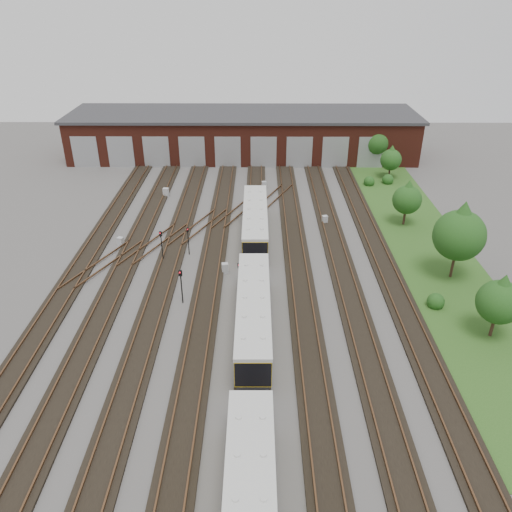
{
  "coord_description": "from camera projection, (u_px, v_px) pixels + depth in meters",
  "views": [
    {
      "loc": [
        2.37,
        -34.07,
        23.03
      ],
      "look_at": [
        2.13,
        4.21,
        2.0
      ],
      "focal_mm": 35.0,
      "sensor_mm": 36.0,
      "label": 1
    }
  ],
  "objects": [
    {
      "name": "relay_cabinet_3",
      "position": [
        264.0,
        185.0,
        63.39
      ],
      "size": [
        0.63,
        0.57,
        0.9
      ],
      "primitive_type": "cube",
      "rotation": [
        0.0,
        0.0,
        0.24
      ],
      "color": "#ABADB0",
      "rests_on": "ground"
    },
    {
      "name": "bush_0",
      "position": [
        436.0,
        299.0,
        40.02
      ],
      "size": [
        1.4,
        1.4,
        1.4
      ],
      "primitive_type": "sphere",
      "color": "#1A4012",
      "rests_on": "ground"
    },
    {
      "name": "bush_1",
      "position": [
        369.0,
        180.0,
        64.21
      ],
      "size": [
        1.39,
        1.39,
        1.39
      ],
      "primitive_type": "sphere",
      "color": "#1A4012",
      "rests_on": "ground"
    },
    {
      "name": "ground",
      "position": [
        230.0,
        302.0,
        40.96
      ],
      "size": [
        120.0,
        120.0,
        0.0
      ],
      "primitive_type": "plane",
      "color": "#4A4845",
      "rests_on": "ground"
    },
    {
      "name": "bush_2",
      "position": [
        388.0,
        178.0,
        64.73
      ],
      "size": [
        1.46,
        1.46,
        1.46
      ],
      "primitive_type": "sphere",
      "color": "#1A4012",
      "rests_on": "ground"
    },
    {
      "name": "track_network",
      "position": [
        228.0,
        297.0,
        41.42
      ],
      "size": [
        30.4,
        70.0,
        0.33
      ],
      "color": "black",
      "rests_on": "ground"
    },
    {
      "name": "relay_cabinet_1",
      "position": [
        166.0,
        192.0,
        60.85
      ],
      "size": [
        0.7,
        0.61,
        1.08
      ],
      "primitive_type": "cube",
      "rotation": [
        0.0,
        0.0,
        -0.11
      ],
      "color": "#ABADB0",
      "rests_on": "ground"
    },
    {
      "name": "signal_mast_3",
      "position": [
        239.0,
        272.0,
        42.11
      ],
      "size": [
        0.23,
        0.21,
        2.42
      ],
      "rotation": [
        0.0,
        0.0,
        -0.12
      ],
      "color": "black",
      "rests_on": "ground"
    },
    {
      "name": "metro_train",
      "position": [
        254.0,
        313.0,
        36.56
      ],
      "size": [
        2.49,
        45.41,
        2.77
      ],
      "rotation": [
        0.0,
        0.0,
        0.01
      ],
      "color": "black",
      "rests_on": "ground"
    },
    {
      "name": "signal_mast_2",
      "position": [
        188.0,
        238.0,
        47.25
      ],
      "size": [
        0.24,
        0.23,
        2.85
      ],
      "rotation": [
        0.0,
        0.0,
        0.21
      ],
      "color": "black",
      "rests_on": "ground"
    },
    {
      "name": "tree_2",
      "position": [
        460.0,
        230.0,
        42.16
      ],
      "size": [
        4.39,
        4.39,
        7.28
      ],
      "color": "#362118",
      "rests_on": "ground"
    },
    {
      "name": "maintenance_shed",
      "position": [
        243.0,
        134.0,
        74.45
      ],
      "size": [
        51.0,
        12.5,
        6.35
      ],
      "color": "#541F15",
      "rests_on": "ground"
    },
    {
      "name": "tree_1",
      "position": [
        391.0,
        157.0,
        65.32
      ],
      "size": [
        2.75,
        2.75,
        4.56
      ],
      "color": "#362118",
      "rests_on": "ground"
    },
    {
      "name": "relay_cabinet_0",
      "position": [
        121.0,
        242.0,
        49.46
      ],
      "size": [
        0.68,
        0.63,
        0.93
      ],
      "primitive_type": "cube",
      "rotation": [
        0.0,
        0.0,
        -0.36
      ],
      "color": "#ABADB0",
      "rests_on": "ground"
    },
    {
      "name": "relay_cabinet_4",
      "position": [
        325.0,
        220.0,
        54.07
      ],
      "size": [
        0.66,
        0.6,
        0.91
      ],
      "primitive_type": "cube",
      "rotation": [
        0.0,
        0.0,
        0.3
      ],
      "color": "#ABADB0",
      "rests_on": "ground"
    },
    {
      "name": "tree_4",
      "position": [
        501.0,
        298.0,
        35.36
      ],
      "size": [
        3.21,
        3.21,
        5.32
      ],
      "color": "#362118",
      "rests_on": "ground"
    },
    {
      "name": "signal_mast_0",
      "position": [
        181.0,
        282.0,
        39.9
      ],
      "size": [
        0.29,
        0.27,
        3.08
      ],
      "rotation": [
        0.0,
        0.0,
        -0.3
      ],
      "color": "black",
      "rests_on": "ground"
    },
    {
      "name": "signal_mast_1",
      "position": [
        161.0,
        242.0,
        46.15
      ],
      "size": [
        0.26,
        0.25,
        3.03
      ],
      "rotation": [
        0.0,
        0.0,
        -0.34
      ],
      "color": "black",
      "rests_on": "ground"
    },
    {
      "name": "grass_verge",
      "position": [
        426.0,
        246.0,
        49.61
      ],
      "size": [
        8.0,
        55.0,
        0.05
      ],
      "primitive_type": "cube",
      "color": "#224717",
      "rests_on": "ground"
    },
    {
      "name": "tree_0",
      "position": [
        377.0,
        140.0,
        69.72
      ],
      "size": [
        3.53,
        3.53,
        5.84
      ],
      "color": "#362118",
      "rests_on": "ground"
    },
    {
      "name": "tree_3",
      "position": [
        408.0,
        196.0,
        52.51
      ],
      "size": [
        3.06,
        3.06,
        5.07
      ],
      "color": "#362118",
      "rests_on": "ground"
    },
    {
      "name": "relay_cabinet_2",
      "position": [
        225.0,
        268.0,
        44.86
      ],
      "size": [
        0.64,
        0.57,
        0.94
      ],
      "primitive_type": "cube",
      "rotation": [
        0.0,
        0.0,
        0.19
      ],
      "color": "#ABADB0",
      "rests_on": "ground"
    }
  ]
}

